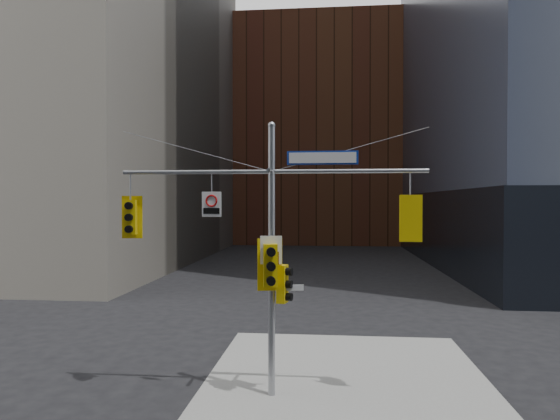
% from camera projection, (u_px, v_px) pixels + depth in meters
% --- Properties ---
extents(sidewalk_corner, '(8.00, 8.00, 0.15)m').
position_uv_depth(sidewalk_corner, '(346.00, 374.00, 14.86)').
color(sidewalk_corner, gray).
rests_on(sidewalk_corner, ground).
extents(brick_midrise, '(26.00, 20.00, 28.00)m').
position_uv_depth(brick_midrise, '(318.00, 138.00, 68.56)').
color(brick_midrise, brown).
rests_on(brick_midrise, ground).
extents(signal_assembly, '(8.00, 0.80, 7.30)m').
position_uv_depth(signal_assembly, '(272.00, 232.00, 12.99)').
color(signal_assembly, '#979AA0').
rests_on(signal_assembly, ground).
extents(traffic_light_west_arm, '(0.55, 0.47, 1.15)m').
position_uv_depth(traffic_light_west_arm, '(131.00, 217.00, 13.37)').
color(traffic_light_west_arm, '#DAB70B').
rests_on(traffic_light_west_arm, ground).
extents(traffic_light_east_arm, '(0.56, 0.45, 1.18)m').
position_uv_depth(traffic_light_east_arm, '(410.00, 218.00, 12.64)').
color(traffic_light_east_arm, '#DAB70B').
rests_on(traffic_light_east_arm, ground).
extents(traffic_light_pole_side, '(0.43, 0.37, 0.99)m').
position_uv_depth(traffic_light_pole_side, '(284.00, 284.00, 12.98)').
color(traffic_light_pole_side, '#DAB70B').
rests_on(traffic_light_pole_side, ground).
extents(traffic_light_pole_front, '(0.64, 0.58, 1.35)m').
position_uv_depth(traffic_light_pole_front, '(270.00, 265.00, 12.74)').
color(traffic_light_pole_front, '#DAB70B').
rests_on(traffic_light_pole_front, ground).
extents(street_sign_blade, '(1.84, 0.07, 0.36)m').
position_uv_depth(street_sign_blade, '(322.00, 158.00, 12.83)').
color(street_sign_blade, navy).
rests_on(street_sign_blade, ground).
extents(regulatory_sign_arm, '(0.53, 0.10, 0.66)m').
position_uv_depth(regulatory_sign_arm, '(212.00, 203.00, 13.11)').
color(regulatory_sign_arm, silver).
rests_on(regulatory_sign_arm, ground).
extents(regulatory_sign_pole, '(0.56, 0.09, 0.74)m').
position_uv_depth(regulatory_sign_pole, '(271.00, 251.00, 12.88)').
color(regulatory_sign_pole, silver).
rests_on(regulatory_sign_pole, ground).
extents(street_blade_ew, '(0.78, 0.13, 0.16)m').
position_uv_depth(street_blade_ew, '(289.00, 288.00, 12.98)').
color(street_blade_ew, silver).
rests_on(street_blade_ew, ground).
extents(street_blade_ns, '(0.12, 0.81, 0.16)m').
position_uv_depth(street_blade_ns, '(274.00, 285.00, 13.47)').
color(street_blade_ns, '#145926').
rests_on(street_blade_ns, ground).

